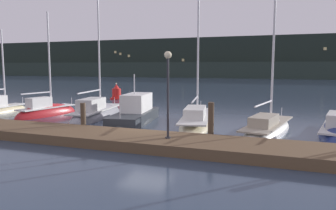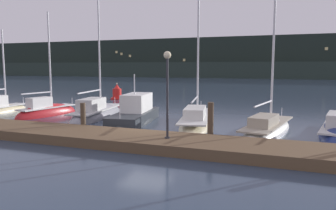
# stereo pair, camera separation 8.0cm
# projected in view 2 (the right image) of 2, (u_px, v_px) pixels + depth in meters

# --- Properties ---
(ground_plane) EXTENTS (400.00, 400.00, 0.00)m
(ground_plane) POSITION_uv_depth(u_px,v_px,m) (146.00, 135.00, 16.96)
(ground_plane) COLOR #2D3D51
(dock) EXTENTS (43.28, 2.80, 0.45)m
(dock) POSITION_uv_depth(u_px,v_px,m) (127.00, 139.00, 14.98)
(dock) COLOR brown
(dock) RESTS_ON ground
(mooring_pile_2) EXTENTS (0.28, 0.28, 1.59)m
(mooring_pile_2) POSITION_uv_depth(u_px,v_px,m) (83.00, 118.00, 17.66)
(mooring_pile_2) COLOR #4C3D2D
(mooring_pile_2) RESTS_ON ground
(mooring_pile_3) EXTENTS (0.28, 0.28, 1.89)m
(mooring_pile_3) POSITION_uv_depth(u_px,v_px,m) (210.00, 122.00, 15.22)
(mooring_pile_3) COLOR #4C3D2D
(mooring_pile_3) RESTS_ON ground
(sailboat_berth_2) EXTENTS (1.79, 5.16, 6.88)m
(sailboat_berth_2) POSITION_uv_depth(u_px,v_px,m) (2.00, 110.00, 25.22)
(sailboat_berth_2) COLOR beige
(sailboat_berth_2) RESTS_ON ground
(sailboat_berth_3) EXTENTS (2.24, 5.37, 8.21)m
(sailboat_berth_3) POSITION_uv_depth(u_px,v_px,m) (47.00, 114.00, 23.59)
(sailboat_berth_3) COLOR red
(sailboat_berth_3) RESTS_ON ground
(sailboat_berth_4) EXTENTS (3.03, 7.75, 10.14)m
(sailboat_berth_4) POSITION_uv_depth(u_px,v_px,m) (97.00, 116.00, 22.82)
(sailboat_berth_4) COLOR gray
(sailboat_berth_4) RESTS_ON ground
(motorboat_berth_5) EXTENTS (2.99, 6.48, 3.70)m
(motorboat_berth_5) POSITION_uv_depth(u_px,v_px,m) (135.00, 118.00, 20.74)
(motorboat_berth_5) COLOR #2D3338
(motorboat_berth_5) RESTS_ON ground
(sailboat_berth_6) EXTENTS (3.30, 8.39, 11.41)m
(sailboat_berth_6) POSITION_uv_depth(u_px,v_px,m) (196.00, 123.00, 19.82)
(sailboat_berth_6) COLOR beige
(sailboat_berth_6) RESTS_ON ground
(sailboat_berth_7) EXTENTS (3.02, 7.31, 10.59)m
(sailboat_berth_7) POSITION_uv_depth(u_px,v_px,m) (267.00, 131.00, 17.50)
(sailboat_berth_7) COLOR white
(sailboat_berth_7) RESTS_ON ground
(channel_buoy) EXTENTS (1.41, 1.41, 1.76)m
(channel_buoy) POSITION_uv_depth(u_px,v_px,m) (117.00, 93.00, 35.23)
(channel_buoy) COLOR red
(channel_buoy) RESTS_ON ground
(dock_lamppost) EXTENTS (0.32, 0.32, 3.73)m
(dock_lamppost) POSITION_uv_depth(u_px,v_px,m) (167.00, 80.00, 13.86)
(dock_lamppost) COLOR #2D2D33
(dock_lamppost) RESTS_ON dock
(hillside_backdrop) EXTENTS (240.00, 23.00, 12.53)m
(hillside_backdrop) POSITION_uv_depth(u_px,v_px,m) (257.00, 59.00, 104.02)
(hillside_backdrop) COLOR #1E2823
(hillside_backdrop) RESTS_ON ground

